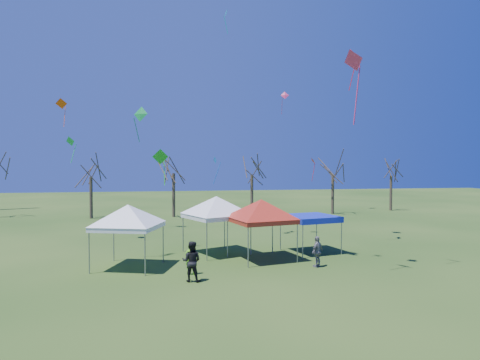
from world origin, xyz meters
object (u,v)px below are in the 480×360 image
(tent_white_mid, at_px, (216,200))
(person_dark, at_px, (192,261))
(tree_2, at_px, (173,158))
(tree_3, at_px, (252,160))
(person_green, at_px, (191,259))
(tent_white_west, at_px, (128,209))
(tree_4, at_px, (333,160))
(tent_blue, at_px, (310,218))
(tree_1, at_px, (91,162))
(person_grey, at_px, (317,252))
(tree_5, at_px, (391,163))
(tent_red, at_px, (261,203))

(tent_white_mid, distance_m, person_dark, 6.93)
(tree_2, relative_size, tree_3, 1.03)
(person_green, bearing_deg, tent_white_west, -16.47)
(tree_2, height_order, tree_3, tree_2)
(tree_4, bearing_deg, tree_3, 179.74)
(tent_white_west, height_order, tent_blue, tent_white_west)
(tree_1, bearing_deg, tree_2, -1.85)
(tent_white_mid, height_order, person_dark, tent_white_mid)
(tent_blue, bearing_deg, tent_white_west, -169.11)
(tree_2, distance_m, tree_4, 17.73)
(tent_white_mid, distance_m, tent_blue, 6.02)
(tree_2, distance_m, tent_blue, 22.01)
(person_dark, bearing_deg, tree_1, -53.35)
(tree_4, distance_m, person_grey, 26.48)
(person_dark, relative_size, person_grey, 1.14)
(tree_4, relative_size, tree_5, 1.06)
(tent_white_west, bearing_deg, tree_2, 81.97)
(tent_red, bearing_deg, tree_3, 79.16)
(person_dark, distance_m, person_green, 1.32)
(person_green, distance_m, person_grey, 6.83)
(tree_5, relative_size, tent_red, 1.66)
(tent_white_mid, distance_m, person_green, 5.84)
(tree_3, height_order, tree_5, tree_3)
(tree_3, distance_m, tent_red, 21.85)
(tree_1, distance_m, person_grey, 29.06)
(tent_white_west, bearing_deg, tent_white_mid, 29.25)
(tree_2, xyz_separation_m, tree_3, (8.40, -0.33, -0.21))
(tent_white_mid, bearing_deg, person_dark, -107.92)
(tree_1, bearing_deg, tent_red, -59.83)
(tent_white_mid, relative_size, tent_blue, 1.23)
(tree_5, height_order, person_grey, tree_5)
(tree_3, relative_size, person_dark, 4.15)
(tree_4, xyz_separation_m, person_green, (-17.67, -23.90, -5.27))
(tree_3, distance_m, tree_5, 17.81)
(tree_3, bearing_deg, tree_2, 177.73)
(tree_2, xyz_separation_m, person_grey, (6.87, -23.96, -5.46))
(tree_5, bearing_deg, tent_white_west, -140.68)
(tree_3, bearing_deg, person_dark, -108.43)
(tent_white_mid, height_order, tent_blue, tent_white_mid)
(tree_5, height_order, tent_white_mid, tree_5)
(tent_white_mid, relative_size, person_grey, 2.59)
(tent_red, distance_m, person_grey, 4.23)
(tree_5, height_order, tent_white_west, tree_5)
(tree_1, xyz_separation_m, tent_red, (12.72, -21.89, -2.52))
(tree_2, relative_size, tent_red, 1.82)
(tent_blue, height_order, person_grey, tent_blue)
(person_green, bearing_deg, tree_1, -55.21)
(tree_5, distance_m, tent_white_mid, 32.10)
(tent_white_west, bearing_deg, tree_5, 39.32)
(tree_1, height_order, tree_2, tree_2)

